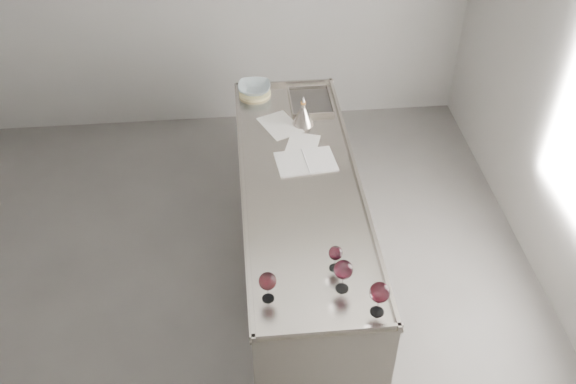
{
  "coord_description": "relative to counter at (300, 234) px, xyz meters",
  "views": [
    {
      "loc": [
        0.12,
        -2.83,
        3.54
      ],
      "look_at": [
        0.4,
        0.11,
        1.02
      ],
      "focal_mm": 40.0,
      "sensor_mm": 36.0,
      "label": 1
    }
  ],
  "objects": [
    {
      "name": "wine_glass_small",
      "position": [
        0.1,
        -0.76,
        0.58
      ],
      "size": [
        0.08,
        0.08,
        0.16
      ],
      "rotation": [
        0.0,
        0.0,
        -0.11
      ],
      "color": "white",
      "rests_on": "counter"
    },
    {
      "name": "wine_funnel",
      "position": [
        0.09,
        0.65,
        0.54
      ],
      "size": [
        0.16,
        0.16,
        0.23
      ],
      "rotation": [
        0.0,
        0.0,
        -0.26
      ],
      "color": "#B3A89F",
      "rests_on": "counter"
    },
    {
      "name": "room_shell",
      "position": [
        -0.5,
        -0.3,
        0.93
      ],
      "size": [
        4.54,
        5.04,
        2.84
      ],
      "color": "#504E4B",
      "rests_on": "ground"
    },
    {
      "name": "ceramic_bowl",
      "position": [
        -0.24,
        1.08,
        0.52
      ],
      "size": [
        0.27,
        0.27,
        0.06
      ],
      "primitive_type": "imported",
      "rotation": [
        0.0,
        0.0,
        -0.08
      ],
      "color": "#96A8AF",
      "rests_on": "trivet"
    },
    {
      "name": "notebook",
      "position": [
        0.06,
        0.2,
        0.47
      ],
      "size": [
        0.41,
        0.31,
        0.02
      ],
      "rotation": [
        0.0,
        0.0,
        0.11
      ],
      "color": "white",
      "rests_on": "counter"
    },
    {
      "name": "loose_paper_top",
      "position": [
        -0.08,
        0.64,
        0.47
      ],
      "size": [
        0.33,
        0.38,
        0.0
      ],
      "primitive_type": "cube",
      "rotation": [
        0.0,
        0.0,
        0.42
      ],
      "color": "silver",
      "rests_on": "counter"
    },
    {
      "name": "wine_glass_middle",
      "position": [
        0.12,
        -0.91,
        0.61
      ],
      "size": [
        0.1,
        0.1,
        0.2
      ],
      "rotation": [
        0.0,
        0.0,
        -0.11
      ],
      "color": "white",
      "rests_on": "counter"
    },
    {
      "name": "wine_glass_left",
      "position": [
        -0.28,
        -0.94,
        0.6
      ],
      "size": [
        0.09,
        0.09,
        0.18
      ],
      "rotation": [
        0.0,
        0.0,
        -0.22
      ],
      "color": "white",
      "rests_on": "counter"
    },
    {
      "name": "wine_glass_right",
      "position": [
        0.27,
        -1.08,
        0.61
      ],
      "size": [
        0.1,
        0.1,
        0.21
      ],
      "rotation": [
        0.0,
        0.0,
        0.42
      ],
      "color": "white",
      "rests_on": "counter"
    },
    {
      "name": "loose_paper_under",
      "position": [
        0.05,
        0.37,
        0.47
      ],
      "size": [
        0.29,
        0.35,
        0.0
      ],
      "primitive_type": "cube",
      "rotation": [
        0.0,
        0.0,
        -0.3
      ],
      "color": "silver",
      "rests_on": "counter"
    },
    {
      "name": "counter",
      "position": [
        0.0,
        0.0,
        0.0
      ],
      "size": [
        0.77,
        2.42,
        0.97
      ],
      "color": "gray",
      "rests_on": "ground"
    },
    {
      "name": "trivet",
      "position": [
        -0.24,
        1.08,
        0.48
      ],
      "size": [
        0.29,
        0.29,
        0.02
      ],
      "primitive_type": "cylinder",
      "rotation": [
        0.0,
        0.0,
        -0.16
      ],
      "color": "beige",
      "rests_on": "counter"
    }
  ]
}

